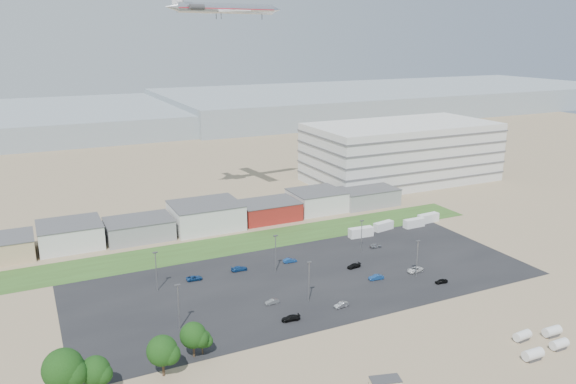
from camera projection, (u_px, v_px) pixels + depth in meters
ground at (328, 317)px, 126.51m from camera, size 700.00×700.00×0.00m
parking_lot at (307, 279)px, 145.97m from camera, size 120.00×50.00×0.01m
grass_strip at (244, 243)px, 171.68m from camera, size 160.00×16.00×0.02m
hills_backdrop at (165, 115)px, 415.57m from camera, size 700.00×200.00×9.00m
building_row at (173, 220)px, 180.03m from camera, size 170.00×20.00×8.00m
parking_garage at (401, 152)px, 243.13m from camera, size 80.00×40.00×25.00m
storage_tank_nw at (522, 335)px, 116.34m from camera, size 3.90×2.15×2.27m
storage_tank_ne at (552, 331)px, 117.98m from camera, size 3.99×2.06×2.37m
storage_tank_sw at (533, 354)px, 109.33m from camera, size 4.18×2.17×2.48m
storage_tank_se at (559, 344)px, 113.13m from camera, size 3.78×1.90×2.26m
box_trailer_a at (361, 232)px, 176.46m from camera, size 8.05×2.91×2.97m
box_trailer_b at (383, 226)px, 182.65m from camera, size 7.49×3.49×2.70m
box_trailer_c at (414, 223)px, 185.46m from camera, size 7.46×2.50×2.78m
box_trailer_d at (428, 218)px, 190.24m from camera, size 7.97×3.05×2.93m
tree_far_left at (64, 373)px, 95.64m from camera, size 7.53×7.53×11.29m
tree_left at (95, 374)px, 97.93m from camera, size 5.60×5.60×8.40m
tree_mid at (162, 354)px, 103.32m from camera, size 6.15×6.15×9.22m
tree_right at (193, 338)px, 109.57m from camera, size 5.57×5.57×8.36m
tree_near at (202, 341)px, 110.83m from camera, size 3.96×3.96×5.94m
lightpole_front_l at (179, 307)px, 119.84m from camera, size 1.22×0.51×10.39m
lightpole_front_m at (309, 282)px, 132.52m from camera, size 1.19×0.50×10.10m
lightpole_front_r at (417, 259)px, 145.82m from camera, size 1.20×0.50×10.19m
lightpole_back_l at (156, 272)px, 138.09m from camera, size 1.20×0.50×10.22m
lightpole_back_m at (276, 253)px, 149.54m from camera, size 1.20×0.50×10.23m
lightpole_back_r at (361, 236)px, 163.45m from camera, size 1.13×0.47×9.59m
airliner at (226, 8)px, 188.48m from camera, size 45.89×33.76×12.70m
parked_car_0 at (415, 270)px, 150.23m from camera, size 4.82×2.55×1.29m
parked_car_1 at (376, 277)px, 145.51m from camera, size 4.13×1.83×1.32m
parked_car_2 at (441, 281)px, 143.41m from camera, size 3.47×1.73×1.13m
parked_car_3 at (291, 318)px, 124.58m from camera, size 4.39×2.18×1.23m
parked_car_4 at (272, 302)px, 132.37m from camera, size 3.46×1.38×1.12m
parked_car_6 at (239, 269)px, 151.03m from camera, size 4.51×1.99×1.29m
parked_car_8 at (376, 246)px, 167.50m from camera, size 3.68×1.71×1.22m
parked_car_9 at (194, 278)px, 145.19m from camera, size 4.29×2.18×1.16m
parked_car_10 at (162, 347)px, 112.97m from camera, size 4.41×1.89×1.27m
parked_car_11 at (290, 260)px, 156.55m from camera, size 3.94×1.57×1.27m
parked_car_12 at (354, 266)px, 152.94m from camera, size 4.20×2.08×1.17m
parked_car_13 at (341, 305)px, 130.70m from camera, size 3.79×1.74×1.20m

